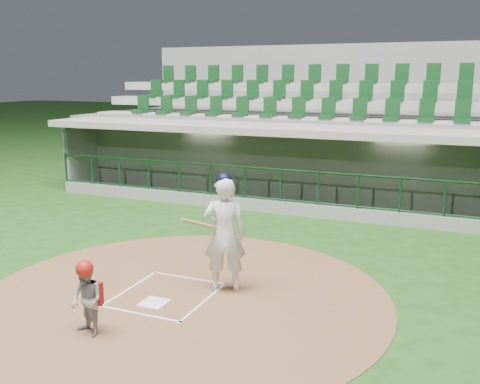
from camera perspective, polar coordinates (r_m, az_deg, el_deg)
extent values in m
plane|color=#1A4614|center=(9.90, -6.97, -10.26)|extent=(120.00, 120.00, 0.00)
cylinder|color=brown|center=(9.60, -5.99, -10.93)|extent=(7.20, 7.20, 0.01)
cube|color=white|center=(9.34, -9.14, -11.60)|extent=(0.43, 0.43, 0.02)
cube|color=white|center=(10.03, -11.62, -10.00)|extent=(0.05, 1.80, 0.01)
cube|color=silver|center=(9.32, -3.81, -11.55)|extent=(0.05, 1.80, 0.01)
cube|color=silver|center=(10.33, -5.44, -9.12)|extent=(1.55, 0.05, 0.01)
cube|color=white|center=(9.00, -10.69, -12.65)|extent=(1.55, 0.05, 0.01)
cube|color=gray|center=(16.65, 5.98, -2.88)|extent=(15.00, 3.00, 0.10)
cube|color=gray|center=(17.86, 7.58, 2.70)|extent=(15.00, 0.20, 2.70)
cube|color=#BCB8A6|center=(17.70, 7.50, 3.44)|extent=(13.50, 0.04, 0.90)
cube|color=slate|center=(19.81, -15.18, 3.32)|extent=(0.20, 3.00, 2.70)
cube|color=gray|center=(15.91, 5.94, 6.86)|extent=(15.40, 3.50, 0.20)
cube|color=gray|center=(15.04, 4.31, -1.74)|extent=(15.00, 0.15, 0.40)
cube|color=black|center=(14.74, 4.41, 4.22)|extent=(15.00, 0.01, 0.95)
cube|color=brown|center=(17.56, 7.00, -1.19)|extent=(12.75, 0.40, 0.45)
cube|color=white|center=(17.26, -3.46, 6.88)|extent=(1.30, 0.35, 0.04)
cube|color=white|center=(15.57, 16.87, 5.80)|extent=(1.30, 0.35, 0.04)
imported|color=#A31112|center=(19.60, -9.38, 1.75)|extent=(1.13, 0.91, 1.53)
imported|color=#9C1210|center=(17.40, 3.00, 0.69)|extent=(0.94, 0.41, 1.60)
imported|color=#9D1C10|center=(16.66, 11.93, -0.02)|extent=(0.85, 0.61, 1.63)
imported|color=#A01B11|center=(16.70, 20.19, -0.04)|extent=(1.80, 0.75, 1.88)
cube|color=slate|center=(19.39, 8.91, 4.31)|extent=(17.00, 6.50, 2.50)
cube|color=#A9A198|center=(17.82, 7.84, 7.38)|extent=(16.60, 0.95, 0.30)
cube|color=gray|center=(18.70, 8.66, 9.27)|extent=(16.60, 0.95, 0.30)
cube|color=gray|center=(19.61, 9.42, 10.98)|extent=(16.60, 0.95, 0.30)
cube|color=slate|center=(22.52, 11.13, 8.82)|extent=(17.00, 0.25, 5.05)
imported|color=silver|center=(9.45, -1.66, -4.55)|extent=(0.88, 0.73, 2.06)
sphere|color=black|center=(9.21, -1.70, 1.25)|extent=(0.28, 0.28, 0.28)
cylinder|color=#9F7A48|center=(9.28, -3.72, -3.56)|extent=(0.58, 0.79, 0.39)
imported|color=gray|center=(8.30, -16.05, -11.06)|extent=(0.64, 0.57, 1.08)
sphere|color=#A91A12|center=(8.12, -16.25, -7.86)|extent=(0.26, 0.26, 0.26)
cube|color=#A11211|center=(8.38, -15.43, -10.30)|extent=(0.32, 0.10, 0.35)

